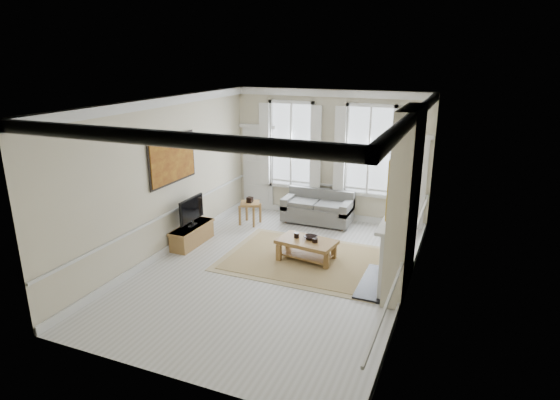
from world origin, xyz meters
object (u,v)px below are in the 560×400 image
at_px(side_table, 250,207).
at_px(coffee_table, 307,244).
at_px(sofa, 318,209).
at_px(tv_stand, 192,235).

xyz_separation_m(side_table, coffee_table, (2.10, -1.56, -0.10)).
distance_m(sofa, coffee_table, 2.43).
distance_m(side_table, tv_stand, 1.88).
relative_size(sofa, side_table, 2.83).
distance_m(coffee_table, tv_stand, 2.76).
xyz_separation_m(side_table, tv_stand, (-0.64, -1.75, -0.25)).
relative_size(sofa, tv_stand, 1.40).
bearing_deg(coffee_table, side_table, 151.49).
relative_size(side_table, coffee_table, 0.48).
bearing_deg(coffee_table, sofa, 110.34).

